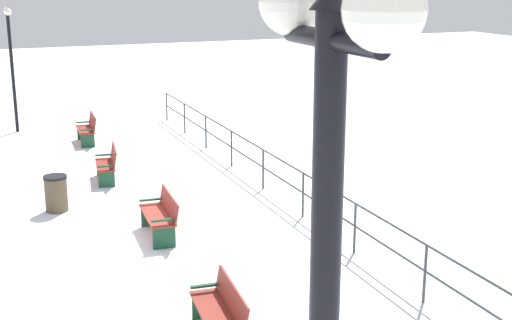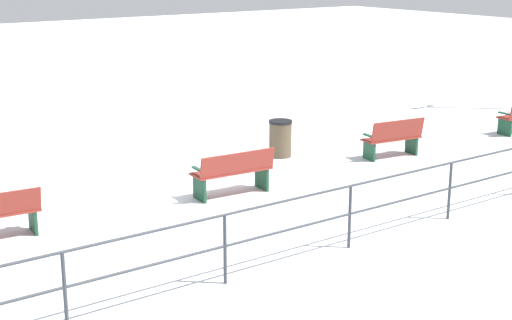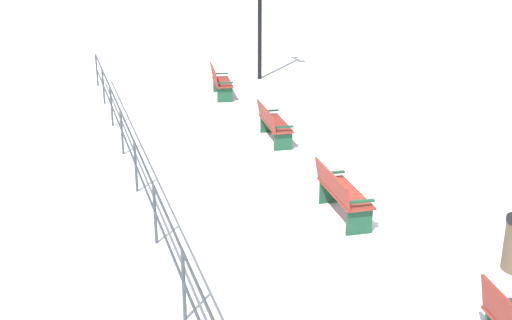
# 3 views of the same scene
# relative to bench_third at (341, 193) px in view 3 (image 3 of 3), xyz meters

# --- Properties ---
(ground_plane) EXTENTS (80.00, 80.00, 0.00)m
(ground_plane) POSITION_rel_bench_third_xyz_m (0.22, -0.00, -0.47)
(ground_plane) COLOR white
(ground_plane) RESTS_ON ground
(bench_third) EXTENTS (0.65, 1.59, 0.89)m
(bench_third) POSITION_rel_bench_third_xyz_m (0.00, 0.00, 0.00)
(bench_third) COLOR maroon
(bench_third) RESTS_ON ground
(bench_fourth) EXTENTS (0.67, 1.65, 0.84)m
(bench_fourth) POSITION_rel_bench_third_xyz_m (0.27, 4.48, -0.03)
(bench_fourth) COLOR maroon
(bench_fourth) RESTS_ON ground
(bench_fifth) EXTENTS (0.76, 1.52, 0.94)m
(bench_fifth) POSITION_rel_bench_third_xyz_m (0.12, 8.96, 0.01)
(bench_fifth) COLOR maroon
(bench_fifth) RESTS_ON ground
(waterfront_railing) EXTENTS (0.05, 23.01, 1.03)m
(waterfront_railing) POSITION_rel_bench_third_xyz_m (-3.23, -0.00, 0.23)
(waterfront_railing) COLOR #383D42
(waterfront_railing) RESTS_ON ground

